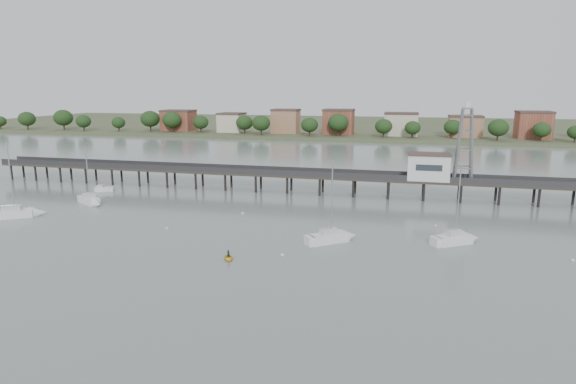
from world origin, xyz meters
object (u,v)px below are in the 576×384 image
Objects in this scene: lattice_tower at (465,145)px; yellow_dinghy at (228,259)px; sailboat_a at (22,213)px; white_tender at (104,189)px; sailboat_f at (336,237)px; sailboat_c at (459,239)px; pier at (305,175)px; sailboat_b at (92,201)px.

yellow_dinghy is (-32.90, -42.44, -11.10)m from lattice_tower.
white_tender is at bearing 53.13° from sailboat_a.
sailboat_f is at bearing 14.53° from yellow_dinghy.
sailboat_c reaches higher than yellow_dinghy.
sailboat_a is 54.99m from sailboat_f.
lattice_tower reaches higher than pier.
sailboat_b is at bearing -85.35° from white_tender.
sailboat_a reaches higher than pier.
white_tender is at bearing -168.60° from pier.
yellow_dinghy is (-1.40, -42.44, -3.79)m from pier.
sailboat_a is at bearing -157.70° from lattice_tower.
sailboat_f reaches higher than white_tender.
sailboat_f is at bearing -122.92° from lattice_tower.
white_tender is at bearing 131.67° from sailboat_c.
lattice_tower reaches higher than sailboat_c.
lattice_tower reaches higher than sailboat_f.
lattice_tower is at bearing 18.72° from sailboat_f.
white_tender is (-71.42, 19.50, -0.18)m from sailboat_c.
lattice_tower reaches higher than white_tender.
sailboat_a is 44.03m from yellow_dinghy.
sailboat_f is (54.99, -0.59, 0.01)m from sailboat_a.
pier is 12.52× the size of sailboat_c.
white_tender is (-42.84, -8.64, -3.32)m from pier.
sailboat_a is 72.52m from sailboat_c.
sailboat_a is 3.35× the size of white_tender.
sailboat_c is 33.23m from yellow_dinghy.
pier is 40.23m from sailboat_c.
lattice_tower is 30.15m from sailboat_c.
lattice_tower is at bearing 46.39° from sailboat_b.
white_tender is 53.48m from yellow_dinghy.
sailboat_f is (-20.39, -31.50, -10.46)m from lattice_tower.
lattice_tower is at bearing 25.56° from yellow_dinghy.
white_tender is at bearing 144.19° from sailboat_b.
sailboat_c is at bearing -27.46° from sailboat_f.
sailboat_f is 5.33× the size of yellow_dinghy.
yellow_dinghy is at bearing -91.88° from pier.
white_tender reaches higher than yellow_dinghy.
white_tender is at bearing -173.37° from lattice_tower.
sailboat_b is (-69.26, -20.07, -10.45)m from lattice_tower.
lattice_tower is 82.14m from sailboat_a.
white_tender is (-74.34, -8.64, -10.63)m from lattice_tower.
sailboat_a is at bearing -89.26° from sailboat_b.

